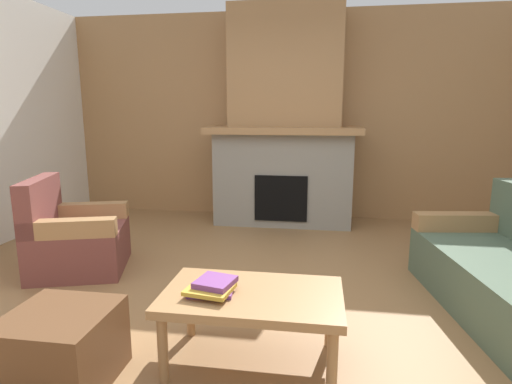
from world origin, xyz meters
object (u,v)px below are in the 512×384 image
Objects in this scene: armchair at (74,239)px; ottoman at (61,348)px; coffee_table at (252,301)px; fireplace at (284,132)px.

armchair reaches higher than ottoman.
armchair is at bearing 147.49° from coffee_table.
fireplace is 2.78m from armchair.
ottoman is at bearing -60.20° from armchair.
coffee_table is at bearing -88.21° from fireplace.
ottoman is (-0.96, -0.33, -0.18)m from coffee_table.
fireplace is 5.19× the size of ottoman.
fireplace reaches higher than armchair.
coffee_table is (0.10, -3.16, -0.79)m from fireplace.
ottoman is (0.85, -1.49, -0.09)m from armchair.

